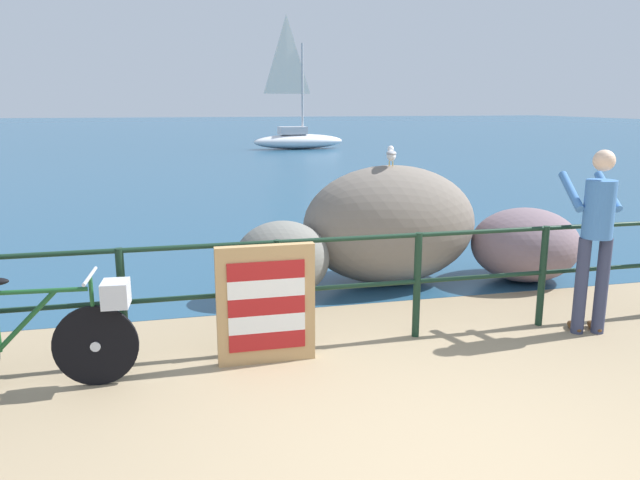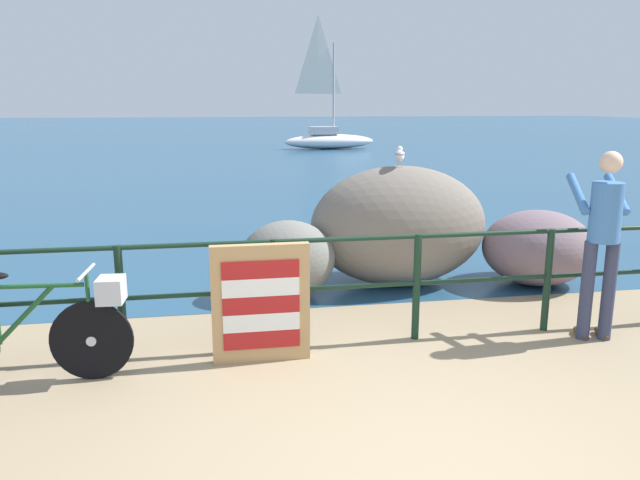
% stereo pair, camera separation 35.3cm
% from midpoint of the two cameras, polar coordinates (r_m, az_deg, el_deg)
% --- Properties ---
extents(ground_plane, '(120.00, 120.00, 0.10)m').
position_cam_midpoint_polar(ground_plane, '(23.29, -10.12, 6.94)').
color(ground_plane, '#937F60').
extents(sea_surface, '(120.00, 90.00, 0.01)m').
position_cam_midpoint_polar(sea_surface, '(51.34, -12.10, 9.96)').
color(sea_surface, navy).
rests_on(sea_surface, ground_plane).
extents(promenade_railing, '(9.40, 0.07, 1.02)m').
position_cam_midpoint_polar(promenade_railing, '(5.62, 0.97, -3.50)').
color(promenade_railing, black).
rests_on(promenade_railing, ground_plane).
extents(bicycle, '(1.70, 0.48, 0.92)m').
position_cam_midpoint_polar(bicycle, '(5.31, -26.03, -7.76)').
color(bicycle, black).
rests_on(bicycle, ground_plane).
extents(person_at_railing, '(0.54, 0.67, 1.78)m').
position_cam_midpoint_polar(person_at_railing, '(6.29, 22.82, 0.59)').
color(person_at_railing, '#333851').
rests_on(person_at_railing, ground_plane).
extents(folded_deckchair_stack, '(0.84, 0.10, 1.04)m').
position_cam_midpoint_polar(folded_deckchair_stack, '(5.28, -6.96, -6.00)').
color(folded_deckchair_stack, tan).
rests_on(folded_deckchair_stack, ground_plane).
extents(breakwater_boulder_main, '(2.18, 1.37, 1.46)m').
position_cam_midpoint_polar(breakwater_boulder_main, '(7.58, 5.20, 1.43)').
color(breakwater_boulder_main, slate).
rests_on(breakwater_boulder_main, ground).
extents(breakwater_boulder_left, '(1.10, 0.86, 0.90)m').
position_cam_midpoint_polar(breakwater_boulder_left, '(7.01, -4.99, -1.86)').
color(breakwater_boulder_left, slate).
rests_on(breakwater_boulder_left, ground).
extents(breakwater_boulder_right, '(1.35, 1.25, 0.92)m').
position_cam_midpoint_polar(breakwater_boulder_right, '(8.05, 17.35, -0.41)').
color(breakwater_boulder_right, slate).
rests_on(breakwater_boulder_right, ground).
extents(seagull, '(0.19, 0.34, 0.23)m').
position_cam_midpoint_polar(seagull, '(7.37, 5.27, 7.94)').
color(seagull, gold).
rests_on(seagull, breakwater_boulder_main).
extents(sailboat, '(4.48, 1.60, 6.16)m').
position_cam_midpoint_polar(sailboat, '(29.86, -2.46, 9.81)').
color(sailboat, white).
rests_on(sailboat, sea_surface).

